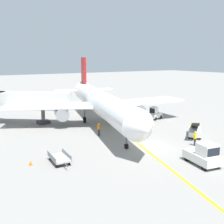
% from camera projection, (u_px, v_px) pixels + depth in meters
% --- Properties ---
extents(ground_plane, '(300.00, 300.00, 0.00)m').
position_uv_depth(ground_plane, '(150.00, 146.00, 31.44)').
color(ground_plane, gray).
extents(taxi_line_yellow, '(22.40, 76.97, 0.01)m').
position_uv_depth(taxi_line_yellow, '(128.00, 136.00, 35.82)').
color(taxi_line_yellow, yellow).
rests_on(taxi_line_yellow, ground).
extents(airliner, '(27.81, 34.71, 10.10)m').
position_uv_depth(airliner, '(100.00, 102.00, 41.43)').
color(airliner, white).
rests_on(airliner, ground).
extents(jet_bridge, '(11.70, 9.72, 4.85)m').
position_uv_depth(jet_bridge, '(22.00, 101.00, 41.94)').
color(jet_bridge, beige).
rests_on(jet_bridge, ground).
extents(pushback_tug, '(2.48, 3.87, 2.20)m').
position_uv_depth(pushback_tug, '(204.00, 155.00, 25.82)').
color(pushback_tug, silver).
rests_on(pushback_tug, ground).
extents(baggage_tug_near_wing, '(2.69, 2.00, 2.10)m').
position_uv_depth(baggage_tug_near_wing, '(155.00, 114.00, 45.31)').
color(baggage_tug_near_wing, silver).
rests_on(baggage_tug_near_wing, ground).
extents(belt_loader_forward_hold, '(4.54, 4.29, 2.59)m').
position_uv_depth(belt_loader_forward_hold, '(195.00, 130.00, 35.44)').
color(belt_loader_forward_hold, silver).
rests_on(belt_loader_forward_hold, ground).
extents(baggage_cart_loaded, '(1.75, 3.80, 0.94)m').
position_uv_depth(baggage_cart_loaded, '(60.00, 158.00, 26.50)').
color(baggage_cart_loaded, '#A5A5A8').
rests_on(baggage_cart_loaded, ground).
extents(ground_crew_marshaller, '(0.36, 0.24, 1.70)m').
position_uv_depth(ground_crew_marshaller, '(99.00, 129.00, 35.69)').
color(ground_crew_marshaller, '#26262D').
rests_on(ground_crew_marshaller, ground).
extents(ground_crew_wing_walker, '(0.36, 0.24, 1.70)m').
position_uv_depth(ground_crew_wing_walker, '(195.00, 138.00, 31.59)').
color(ground_crew_wing_walker, '#26262D').
rests_on(ground_crew_wing_walker, ground).
extents(safety_cone_nose_left, '(0.36, 0.36, 0.44)m').
position_uv_depth(safety_cone_nose_left, '(207.00, 145.00, 31.17)').
color(safety_cone_nose_left, orange).
rests_on(safety_cone_nose_left, ground).
extents(safety_cone_nose_right, '(0.36, 0.36, 0.44)m').
position_uv_depth(safety_cone_nose_right, '(31.00, 163.00, 25.88)').
color(safety_cone_nose_right, orange).
rests_on(safety_cone_nose_right, ground).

